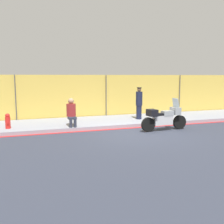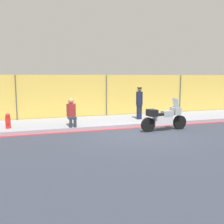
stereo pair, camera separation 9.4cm
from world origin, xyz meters
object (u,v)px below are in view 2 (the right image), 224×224
at_px(person_seated_on_curb, 71,111).
at_px(fire_hydrant, 8,121).
at_px(officer_standing, 139,103).
at_px(motorcycle, 164,118).

height_order(person_seated_on_curb, fire_hydrant, person_seated_on_curb).
relative_size(person_seated_on_curb, fire_hydrant, 1.93).
distance_m(officer_standing, person_seated_on_curb, 3.91).
bearing_deg(fire_hydrant, officer_standing, 4.37).
height_order(motorcycle, officer_standing, officer_standing).
distance_m(motorcycle, fire_hydrant, 6.98).
height_order(officer_standing, fire_hydrant, officer_standing).
xyz_separation_m(motorcycle, officer_standing, (-0.15, 2.40, 0.46)).
xyz_separation_m(officer_standing, person_seated_on_curb, (-3.81, -0.86, -0.16)).
bearing_deg(officer_standing, motorcycle, -86.49).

